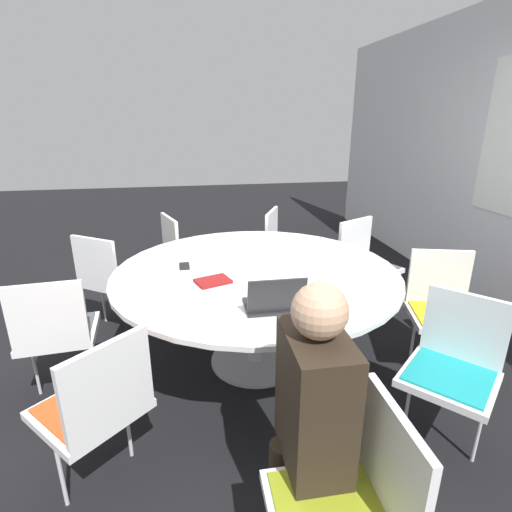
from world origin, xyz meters
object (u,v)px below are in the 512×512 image
chair_8 (96,402)px  cell_phone (184,266)px  chair_3 (365,259)px  chair_2 (442,303)px  chair_4 (284,245)px  chair_7 (56,328)px  person_0 (310,407)px  chair_5 (184,250)px  handbag (445,326)px  chair_1 (454,362)px  spiral_notebook (213,281)px  chair_6 (109,275)px  laptop (274,301)px  chair_0 (352,500)px

chair_8 → cell_phone: size_ratio=5.96×
chair_3 → chair_2: bearing=71.5°
chair_4 → chair_7: 2.23m
chair_2 → person_0: person_0 is taller
cell_phone → chair_7: bearing=-67.7°
chair_3 → chair_4: bearing=-68.4°
chair_5 → handbag: (1.19, 2.02, -0.36)m
chair_8 → person_0: 0.98m
chair_5 → chair_1: bearing=13.9°
spiral_notebook → person_0: bearing=13.3°
chair_2 → person_0: bearing=55.2°
chair_4 → chair_6: same height
chair_8 → cell_phone: (-1.07, 0.41, 0.23)m
chair_3 → laptop: (1.26, -1.12, 0.28)m
chair_2 → laptop: laptop is taller
chair_7 → chair_5: bearing=55.3°
chair_2 → spiral_notebook: size_ratio=3.41×
chair_5 → chair_4: bearing=70.5°
chair_1 → spiral_notebook: 1.44m
chair_6 → laptop: laptop is taller
chair_8 → cell_phone: 1.17m
chair_8 → spiral_notebook: chair_8 is taller
chair_1 → chair_4: (-2.11, -0.41, 0.00)m
chair_7 → cell_phone: (-0.32, 0.79, 0.23)m
chair_1 → handbag: size_ratio=2.35×
chair_6 → chair_1: bearing=-4.1°
chair_5 → chair_8: 2.15m
chair_0 → chair_7: (-1.41, -1.32, 0.00)m
chair_2 → chair_7: 2.53m
chair_8 → laptop: 0.98m
chair_6 → handbag: 2.73m
person_0 → spiral_notebook: person_0 is taller
chair_5 → cell_phone: (1.04, 0.01, 0.23)m
chair_6 → chair_7: (0.85, -0.18, 0.00)m
chair_7 → chair_8: same height
chair_6 → chair_7: size_ratio=1.00×
chair_6 → person_0: (2.01, 1.07, 0.20)m
chair_0 → laptop: bearing=4.0°
chair_5 → laptop: (1.80, 0.49, 0.28)m
chair_4 → handbag: 1.62m
cell_phone → chair_2: bearing=76.2°
chair_3 → cell_phone: size_ratio=5.96×
chair_8 → spiral_notebook: (-0.75, 0.59, 0.24)m
chair_4 → chair_6: 1.67m
chair_1 → person_0: person_0 is taller
handbag → cell_phone: bearing=-94.1°
chair_1 → laptop: size_ratio=2.70×
person_0 → handbag: bearing=-48.5°
chair_0 → handbag: (-1.59, 1.48, -0.36)m
cell_phone → handbag: cell_phone is taller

